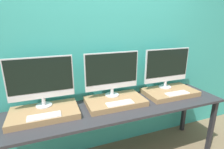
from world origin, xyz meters
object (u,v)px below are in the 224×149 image
keyboard_center (120,103)px  keyboard_left (44,116)px  monitor_right (167,66)px  keyboard_right (177,93)px  monitor_center (112,72)px  monitor_left (41,80)px

keyboard_center → keyboard_left: bearing=180.0°
monitor_right → keyboard_left: bearing=-171.1°
keyboard_center → keyboard_right: same height
monitor_center → keyboard_center: monitor_center is taller
keyboard_left → keyboard_right: bearing=0.0°
keyboard_left → keyboard_center: same height
monitor_left → monitor_right: 1.56m
monitor_right → keyboard_right: size_ratio=2.15×
monitor_left → monitor_center: size_ratio=1.00×
monitor_left → keyboard_center: 0.87m
keyboard_center → monitor_right: size_ratio=0.47×
keyboard_center → keyboard_right: size_ratio=1.00×
monitor_left → monitor_right: bearing=0.0°
keyboard_left → monitor_right: size_ratio=0.47×
keyboard_left → monitor_left: bearing=90.0°
keyboard_left → monitor_center: monitor_center is taller
monitor_center → keyboard_center: size_ratio=2.15×
monitor_left → keyboard_center: (0.78, -0.24, -0.29)m
monitor_right → keyboard_right: monitor_right is taller
keyboard_left → keyboard_center: 0.78m
monitor_center → keyboard_left: bearing=-162.7°
monitor_left → keyboard_right: bearing=-8.9°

